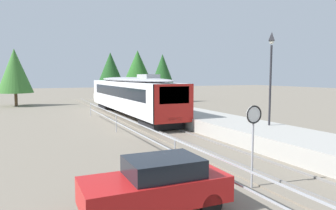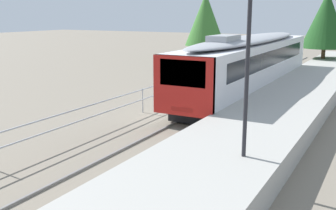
{
  "view_description": "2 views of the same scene",
  "coord_description": "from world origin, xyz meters",
  "px_view_note": "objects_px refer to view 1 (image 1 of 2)",
  "views": [
    {
      "loc": [
        -8.73,
        0.77,
        3.78
      ],
      "look_at": [
        0.0,
        19.9,
        1.8
      ],
      "focal_mm": 33.47,
      "sensor_mm": 36.0,
      "label": 1
    },
    {
      "loc": [
        7.56,
        3.73,
        4.97
      ],
      "look_at": [
        0.4,
        16.9,
        1.6
      ],
      "focal_mm": 43.67,
      "sensor_mm": 36.0,
      "label": 2
    }
  ],
  "objects_px": {
    "commuter_train": "(130,94)",
    "speed_limit_sign": "(254,126)",
    "parked_hatchback_red": "(157,185)",
    "platform_lamp_mid_platform": "(271,61)"
  },
  "relations": [
    {
      "from": "speed_limit_sign",
      "to": "parked_hatchback_red",
      "type": "distance_m",
      "value": 3.9
    },
    {
      "from": "speed_limit_sign",
      "to": "parked_hatchback_red",
      "type": "relative_size",
      "value": 0.7
    },
    {
      "from": "parked_hatchback_red",
      "to": "commuter_train",
      "type": "bearing_deg",
      "value": 74.29
    },
    {
      "from": "speed_limit_sign",
      "to": "parked_hatchback_red",
      "type": "height_order",
      "value": "speed_limit_sign"
    },
    {
      "from": "commuter_train",
      "to": "speed_limit_sign",
      "type": "xyz_separation_m",
      "value": [
        -1.9,
        -19.3,
        -0.02
      ]
    },
    {
      "from": "commuter_train",
      "to": "parked_hatchback_red",
      "type": "relative_size",
      "value": 4.7
    },
    {
      "from": "speed_limit_sign",
      "to": "platform_lamp_mid_platform",
      "type": "bearing_deg",
      "value": 44.02
    },
    {
      "from": "commuter_train",
      "to": "platform_lamp_mid_platform",
      "type": "height_order",
      "value": "platform_lamp_mid_platform"
    },
    {
      "from": "commuter_train",
      "to": "platform_lamp_mid_platform",
      "type": "relative_size",
      "value": 3.52
    },
    {
      "from": "platform_lamp_mid_platform",
      "to": "speed_limit_sign",
      "type": "bearing_deg",
      "value": -135.98
    }
  ]
}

